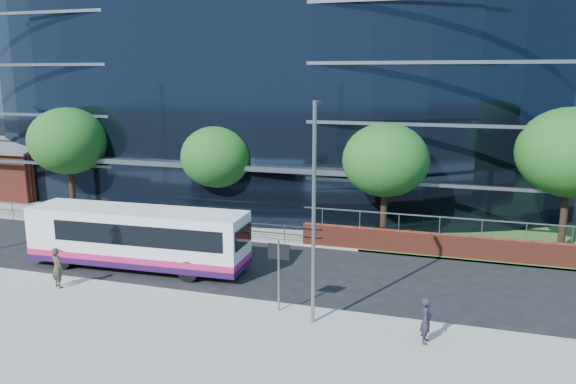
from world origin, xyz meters
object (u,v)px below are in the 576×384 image
(streetlight_east, at_px, (314,208))
(pedestrian_b, at_px, (57,268))
(tree_far_c, at_px, (386,160))
(pedestrian, at_px, (426,321))
(street_sign, at_px, (279,261))
(brick_pavilion, at_px, (11,168))
(tree_far_a, at_px, (68,141))
(tree_far_b, at_px, (217,157))
(city_bus, at_px, (140,237))
(tree_far_d, at_px, (570,152))

(streetlight_east, height_order, pedestrian_b, streetlight_east)
(tree_far_c, relative_size, pedestrian_b, 3.74)
(pedestrian, bearing_deg, street_sign, 82.58)
(brick_pavilion, bearing_deg, pedestrian_b, -42.81)
(tree_far_a, relative_size, pedestrian, 4.43)
(tree_far_c, distance_m, pedestrian_b, 16.84)
(tree_far_b, distance_m, pedestrian, 18.09)
(street_sign, bearing_deg, streetlight_east, -21.36)
(tree_far_a, bearing_deg, tree_far_c, 0.00)
(street_sign, height_order, city_bus, street_sign)
(tree_far_a, relative_size, city_bus, 0.66)
(tree_far_b, bearing_deg, streetlight_east, -52.37)
(street_sign, xyz_separation_m, tree_far_a, (-17.50, 10.59, 2.71))
(tree_far_a, distance_m, tree_far_d, 29.02)
(tree_far_a, bearing_deg, tree_far_b, 2.86)
(tree_far_c, bearing_deg, pedestrian_b, -137.67)
(streetlight_east, xyz_separation_m, pedestrian, (4.03, -0.44, -3.50))
(tree_far_b, height_order, pedestrian, tree_far_b)
(brick_pavilion, height_order, street_sign, brick_pavilion)
(tree_far_c, xyz_separation_m, pedestrian, (3.03, -11.61, -3.60))
(tree_far_b, xyz_separation_m, streetlight_east, (9.00, -11.67, 0.23))
(tree_far_c, bearing_deg, brick_pavilion, 171.18)
(pedestrian, xyz_separation_m, pedestrian_b, (-15.21, 0.52, 0.08))
(tree_far_d, bearing_deg, street_sign, -134.78)
(tree_far_d, bearing_deg, city_bus, -156.18)
(brick_pavilion, relative_size, streetlight_east, 1.08)
(brick_pavilion, xyz_separation_m, streetlight_east, (28.00, -15.67, 2.50))
(brick_pavilion, distance_m, pedestrian_b, 22.96)
(tree_far_a, relative_size, tree_far_c, 1.07)
(street_sign, relative_size, tree_far_a, 0.40)
(street_sign, distance_m, tree_far_b, 13.54)
(city_bus, xyz_separation_m, pedestrian, (13.41, -4.06, -0.57))
(street_sign, xyz_separation_m, city_bus, (-7.88, 3.03, -0.64))
(city_bus, bearing_deg, tree_far_a, 139.63)
(streetlight_east, bearing_deg, city_bus, 158.91)
(pedestrian, bearing_deg, tree_far_c, 17.71)
(brick_pavilion, bearing_deg, tree_far_c, -8.82)
(tree_far_d, distance_m, city_bus, 21.50)
(brick_pavilion, relative_size, pedestrian, 5.46)
(brick_pavilion, xyz_separation_m, tree_far_a, (9.00, -4.50, 2.92))
(tree_far_a, height_order, pedestrian, tree_far_a)
(pedestrian_b, bearing_deg, tree_far_a, -31.47)
(city_bus, height_order, pedestrian_b, city_bus)
(tree_far_b, bearing_deg, tree_far_c, -2.86)
(tree_far_a, xyz_separation_m, streetlight_east, (19.00, -11.17, -0.42))
(tree_far_b, height_order, tree_far_c, tree_far_c)
(tree_far_b, bearing_deg, pedestrian_b, -100.63)
(brick_pavilion, relative_size, tree_far_c, 1.32)
(tree_far_d, bearing_deg, pedestrian_b, -150.28)
(streetlight_east, height_order, city_bus, streetlight_east)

